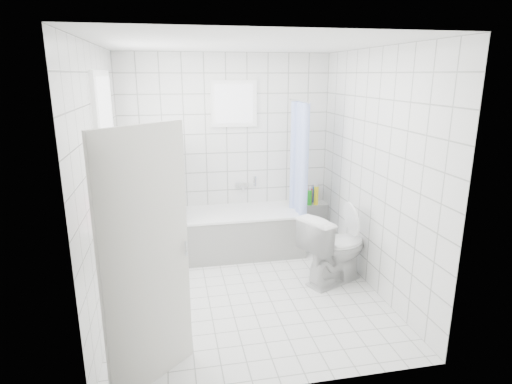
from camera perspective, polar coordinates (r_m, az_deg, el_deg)
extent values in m
plane|color=white|center=(4.83, -1.15, -13.30)|extent=(3.00, 3.00, 0.00)
plane|color=white|center=(4.25, -1.35, 19.16)|extent=(3.00, 3.00, 0.00)
cube|color=white|center=(5.81, -3.88, 5.25)|extent=(2.80, 0.02, 2.60)
cube|color=white|center=(2.96, 3.94, -4.85)|extent=(2.80, 0.02, 2.60)
cube|color=white|center=(4.35, -19.73, 0.89)|extent=(0.02, 3.00, 2.60)
cube|color=white|center=(4.80, 15.44, 2.56)|extent=(0.02, 3.00, 2.60)
cube|color=white|center=(4.57, -19.01, 5.48)|extent=(0.01, 0.90, 1.40)
cube|color=white|center=(5.70, -2.92, 11.65)|extent=(0.50, 0.01, 0.50)
cube|color=white|center=(4.74, -17.69, -3.31)|extent=(0.18, 1.02, 0.08)
cube|color=silver|center=(3.25, -14.31, -9.07)|extent=(0.61, 0.58, 2.00)
cube|color=white|center=(5.74, -2.29, -5.49)|extent=(1.65, 0.75, 0.55)
cube|color=white|center=(5.65, -2.32, -2.74)|extent=(1.67, 0.77, 0.03)
cube|color=white|center=(5.48, -11.60, -1.59)|extent=(0.15, 0.85, 1.50)
cube|color=white|center=(6.23, 7.45, -3.91)|extent=(0.40, 0.24, 0.55)
imported|color=white|center=(4.99, 10.46, -7.34)|extent=(0.93, 0.76, 0.83)
cylinder|color=silver|center=(5.52, 5.71, 11.99)|extent=(0.02, 0.80, 0.02)
cube|color=silver|center=(5.90, -1.91, 0.95)|extent=(0.18, 0.06, 0.06)
imported|color=pink|center=(4.95, -17.41, -0.78)|extent=(0.13, 0.13, 0.20)
imported|color=pink|center=(4.34, -18.24, -2.22)|extent=(0.17, 0.17, 0.33)
imported|color=silver|center=(4.80, -17.62, -0.57)|extent=(0.16, 0.16, 0.32)
imported|color=#34EBE9|center=(4.50, -17.97, -2.59)|extent=(0.11, 0.11, 0.18)
imported|color=white|center=(4.66, -17.75, -2.01)|extent=(0.17, 0.17, 0.18)
cylinder|color=blue|center=(6.16, 7.85, -0.33)|extent=(0.06, 0.06, 0.23)
cylinder|color=red|center=(6.13, 7.21, -0.51)|extent=(0.06, 0.06, 0.20)
cylinder|color=green|center=(6.03, 7.15, -0.75)|extent=(0.06, 0.06, 0.21)
cylinder|color=yellow|center=(6.05, 8.02, -0.49)|extent=(0.06, 0.06, 0.26)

